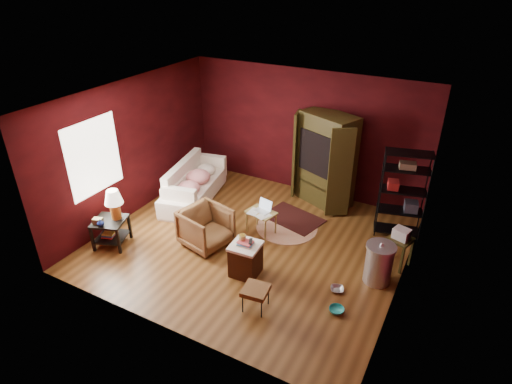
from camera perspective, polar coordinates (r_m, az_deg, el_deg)
room at (r=7.56m, az=-1.04°, el=2.07°), size 5.54×5.04×2.84m
sofa at (r=9.61m, az=-8.35°, el=1.28°), size 1.13×2.23×0.84m
armchair at (r=8.04m, az=-6.71°, el=-4.50°), size 0.91×0.95×0.83m
pet_bowl_steel at (r=7.24m, az=10.82°, el=-12.13°), size 0.22×0.13×0.22m
pet_bowl_turquoise at (r=6.87m, az=10.75°, el=-14.73°), size 0.24×0.16×0.23m
vase at (r=8.21m, az=-20.04°, el=-3.88°), size 0.15×0.15×0.13m
mug at (r=7.14m, az=-1.85°, el=-5.98°), size 0.13×0.10×0.13m
side_table at (r=8.32m, az=-18.65°, el=-2.64°), size 0.72×0.72×1.12m
sofa_cushions at (r=9.63m, az=-8.24°, el=1.15°), size 1.13×2.01×0.80m
hamper at (r=7.34m, az=-1.39°, el=-8.87°), size 0.52×0.52×0.68m
footstool at (r=6.67m, az=-0.05°, el=-13.06°), size 0.43×0.43×0.39m
rug_round at (r=8.71m, az=4.13°, el=-4.72°), size 1.49×1.49×0.01m
rug_oriental at (r=9.00m, az=4.95°, el=-3.47°), size 1.34×1.06×0.01m
laptop_desk at (r=8.32m, az=0.74°, el=-2.94°), size 0.63×0.53×0.69m
tv_armoire at (r=9.25m, az=9.24°, el=4.45°), size 1.47×1.19×2.02m
wire_shelving at (r=8.48m, az=19.09°, el=0.12°), size 0.92×0.57×1.75m
small_stand at (r=7.78m, az=18.74°, el=-5.89°), size 0.47×0.47×0.76m
trash_can at (r=7.44m, az=16.05°, el=-9.11°), size 0.62×0.62×0.77m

